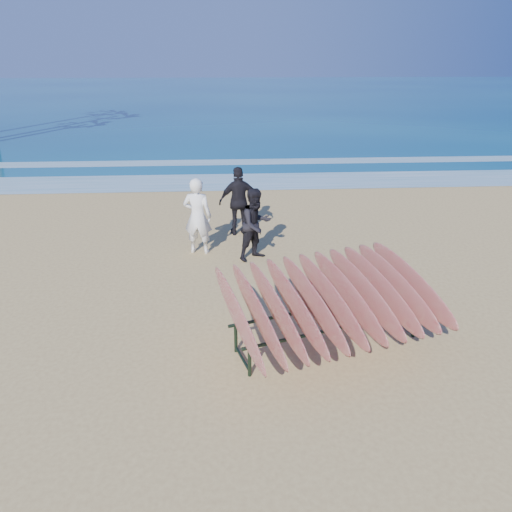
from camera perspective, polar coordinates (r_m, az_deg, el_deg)
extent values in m
plane|color=tan|center=(8.27, 0.35, -8.28)|extent=(120.00, 120.00, 0.00)
plane|color=navy|center=(62.16, -3.30, 19.66)|extent=(160.00, 160.00, 0.00)
plane|color=white|center=(17.56, -1.89, 9.29)|extent=(160.00, 160.00, 0.00)
plane|color=white|center=(20.97, -2.20, 11.67)|extent=(160.00, 160.00, 0.00)
cylinder|color=black|center=(6.90, -0.81, -13.09)|extent=(0.06, 0.06, 0.50)
cylinder|color=black|center=(8.21, 19.23, -8.02)|extent=(0.06, 0.06, 0.50)
cylinder|color=black|center=(7.40, -2.54, -10.25)|extent=(0.06, 0.06, 0.50)
cylinder|color=black|center=(8.63, 16.57, -5.98)|extent=(0.06, 0.06, 0.50)
cylinder|color=black|center=(7.30, 10.31, -8.86)|extent=(3.08, 0.99, 0.06)
cylinder|color=black|center=(7.78, 7.91, -6.50)|extent=(3.08, 0.99, 0.06)
cylinder|color=black|center=(7.25, -1.69, -12.72)|extent=(0.23, 0.63, 0.04)
cylinder|color=black|center=(8.50, 17.72, -7.96)|extent=(0.23, 0.63, 0.04)
ellipsoid|color=maroon|center=(6.79, -2.34, -7.43)|extent=(0.77, 2.35, 0.98)
ellipsoid|color=maroon|center=(6.88, 0.13, -6.97)|extent=(0.77, 2.35, 0.98)
ellipsoid|color=maroon|center=(6.98, 2.53, -6.50)|extent=(0.77, 2.35, 0.98)
ellipsoid|color=maroon|center=(7.09, 4.85, -6.05)|extent=(0.77, 2.35, 0.98)
ellipsoid|color=maroon|center=(7.21, 7.09, -5.59)|extent=(0.77, 2.35, 0.98)
ellipsoid|color=maroon|center=(7.35, 9.25, -5.15)|extent=(0.77, 2.35, 0.98)
ellipsoid|color=maroon|center=(7.49, 11.33, -4.71)|extent=(0.77, 2.35, 0.98)
ellipsoid|color=maroon|center=(7.65, 13.32, -4.29)|extent=(0.77, 2.35, 0.98)
ellipsoid|color=maroon|center=(7.81, 15.23, -3.87)|extent=(0.77, 2.35, 0.98)
ellipsoid|color=maroon|center=(7.99, 17.05, -3.47)|extent=(0.77, 2.35, 0.98)
ellipsoid|color=maroon|center=(8.17, 18.80, -3.09)|extent=(0.77, 2.35, 0.98)
imported|color=white|center=(10.87, -7.31, 4.94)|extent=(0.74, 0.56, 1.84)
imported|color=black|center=(10.46, -0.01, 3.95)|extent=(1.04, 0.99, 1.69)
imported|color=black|center=(11.99, -2.11, 6.84)|extent=(1.11, 0.58, 1.81)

